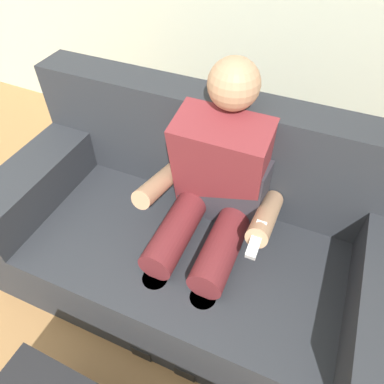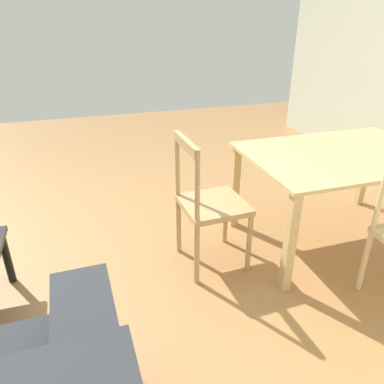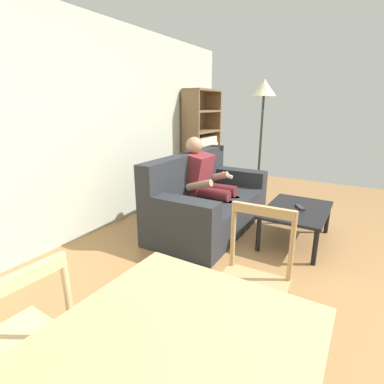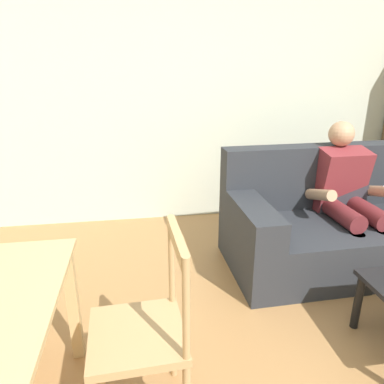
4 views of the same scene
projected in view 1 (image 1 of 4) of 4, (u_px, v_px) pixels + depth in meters
The scene contains 2 objects.
couch at pixel (198, 234), 1.77m from camera, with size 1.90×0.96×0.95m.
person_lounging at pixel (211, 200), 1.58m from camera, with size 0.60×0.86×1.16m.
Camera 1 is at (1.36, 0.52, 1.74)m, focal length 33.46 mm.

